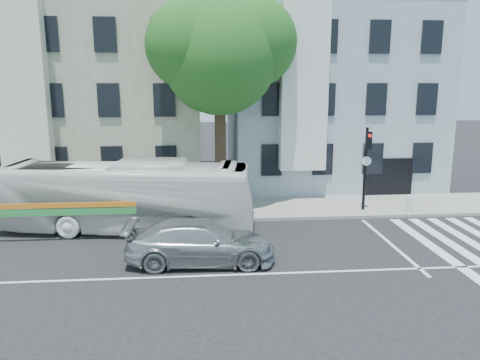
{
  "coord_description": "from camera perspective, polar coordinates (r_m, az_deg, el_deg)",
  "views": [
    {
      "loc": [
        -0.97,
        -14.59,
        6.34
      ],
      "look_at": [
        0.6,
        3.98,
        2.4
      ],
      "focal_mm": 35.0,
      "sensor_mm": 36.0,
      "label": 1
    }
  ],
  "objects": [
    {
      "name": "ground",
      "position": [
        15.93,
        -0.96,
        -11.51
      ],
      "size": [
        120.0,
        120.0,
        0.0
      ],
      "primitive_type": "plane",
      "color": "black",
      "rests_on": "ground"
    },
    {
      "name": "sidewalk_far",
      "position": [
        23.46,
        -2.29,
        -3.56
      ],
      "size": [
        80.0,
        4.0,
        0.15
      ],
      "primitive_type": "cube",
      "color": "gray",
      "rests_on": "ground"
    },
    {
      "name": "building_left",
      "position": [
        30.21,
        -16.6,
        9.86
      ],
      "size": [
        12.0,
        10.0,
        11.0
      ],
      "primitive_type": "cube",
      "color": "gray",
      "rests_on": "ground"
    },
    {
      "name": "building_right",
      "position": [
        30.65,
        10.41,
        10.18
      ],
      "size": [
        12.0,
        10.0,
        11.0
      ],
      "primitive_type": "cube",
      "color": "#879AA1",
      "rests_on": "ground"
    },
    {
      "name": "street_tree",
      "position": [
        23.39,
        -2.39,
        15.59
      ],
      "size": [
        7.3,
        5.9,
        11.1
      ],
      "color": "#2D2116",
      "rests_on": "ground"
    },
    {
      "name": "bus",
      "position": [
        20.62,
        -13.75,
        -1.91
      ],
      "size": [
        3.99,
        11.21,
        3.05
      ],
      "primitive_type": "imported",
      "rotation": [
        0.0,
        0.0,
        1.44
      ],
      "color": "white",
      "rests_on": "ground"
    },
    {
      "name": "sedan",
      "position": [
        16.75,
        -4.86,
        -7.55
      ],
      "size": [
        2.32,
        5.34,
        1.53
      ],
      "primitive_type": "imported",
      "rotation": [
        0.0,
        0.0,
        1.54
      ],
      "color": "#A8ABAF",
      "rests_on": "ground"
    },
    {
      "name": "hedge",
      "position": [
        22.65,
        -21.43,
        -3.85
      ],
      "size": [
        8.53,
        2.04,
        0.7
      ],
      "primitive_type": null,
      "rotation": [
        0.0,
        0.0,
        0.14
      ],
      "color": "#23581C",
      "rests_on": "sidewalk_far"
    },
    {
      "name": "traffic_signal",
      "position": [
        23.25,
        15.17,
        2.53
      ],
      "size": [
        0.44,
        0.53,
        4.19
      ],
      "rotation": [
        0.0,
        0.0,
        -0.11
      ],
      "color": "black",
      "rests_on": "ground"
    },
    {
      "name": "fire_hydrant",
      "position": [
        24.11,
        19.9,
        -2.63
      ],
      "size": [
        0.47,
        0.28,
        0.83
      ],
      "rotation": [
        0.0,
        0.0,
        -0.3
      ],
      "color": "silver",
      "rests_on": "sidewalk_far"
    }
  ]
}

